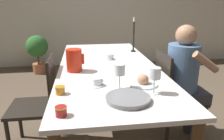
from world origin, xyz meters
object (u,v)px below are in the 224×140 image
Objects in this scene: serving_tray at (128,99)px; chair_opposite at (40,102)px; person_seated at (185,75)px; wine_glass_water at (155,74)px; red_pitcher at (74,60)px; jam_jar_red at (60,90)px; candlestick_tall at (134,38)px; chair_person_side at (173,94)px; teacup_across at (109,57)px; wine_glass_juice at (119,71)px; teacup_near_person at (97,82)px; jam_jar_amber at (61,111)px; bread_plate at (143,82)px; potted_plant at (37,49)px.

chair_opposite is at bearing 134.55° from serving_tray.
person_seated reaches higher than wine_glass_water.
red_pitcher reaches higher than jam_jar_red.
candlestick_tall is (1.04, 0.69, 0.47)m from chair_opposite.
wine_glass_water reaches higher than serving_tray.
teacup_across is at bearing -119.59° from chair_person_side.
person_seated is 0.85m from candlestick_tall.
candlestick_tall reaches higher than jam_jar_red.
teacup_near_person is at bearing 151.79° from wine_glass_juice.
teacup_across is (-0.19, 0.94, -0.11)m from wine_glass_water.
jam_jar_amber is at bearing -138.02° from wine_glass_juice.
wine_glass_juice is at bearing -28.21° from teacup_near_person.
teacup_across is at bearing 87.81° from wine_glass_juice.
chair_person_side is at bearing 44.17° from bread_plate.
candlestick_tall is at bearing 80.51° from bread_plate.
serving_tray is (-0.20, -0.09, -0.12)m from wine_glass_water.
serving_tray is (0.02, -0.20, -0.12)m from wine_glass_juice.
wine_glass_juice is 0.83× the size of bread_plate.
teacup_across is (0.19, 0.75, 0.00)m from teacup_near_person.
candlestick_tall is 0.55× the size of potted_plant.
chair_opposite is at bearing -91.73° from person_seated.
candlestick_tall is at bearing 45.08° from teacup_across.
jam_jar_red is (-0.60, -0.09, 0.01)m from bread_plate.
wine_glass_juice is 1.23m from candlestick_tall.
jam_jar_amber is at bearing -84.09° from jam_jar_red.
jam_jar_red is at bearing -116.90° from teacup_across.
person_seated is 6.45× the size of wine_glass_water.
potted_plant is (-1.76, 2.42, 0.00)m from chair_person_side.
person_seated is 1.07m from red_pitcher.
potted_plant is at bearing 114.04° from wine_glass_water.
jam_jar_red is 0.16× the size of candlestick_tall.
wine_glass_water is 0.97m from teacup_across.
chair_person_side reaches higher than jam_jar_red.
wine_glass_water is at bearing 25.21° from serving_tray.
person_seated reaches higher than teacup_across.
person_seated is 2.81× the size of candlestick_tall.
chair_person_side is 0.70m from bread_plate.
potted_plant is (-1.31, 2.85, -0.32)m from bread_plate.
wine_glass_juice is at bearing -54.90° from red_pitcher.
jam_jar_amber is (0.28, -0.83, 0.33)m from chair_opposite.
wine_glass_juice reaches higher than jam_jar_red.
candlestick_tall is at bearing 75.58° from serving_tray.
jam_jar_amber is (-0.05, -0.81, -0.07)m from red_pitcher.
wine_glass_juice is 3.14m from potted_plant.
jam_jar_amber reaches higher than serving_tray.
serving_tray is at bearing -58.56° from teacup_near_person.
teacup_near_person is (0.51, -0.41, 0.32)m from chair_opposite.
candlestick_tall is (0.35, 1.38, 0.16)m from serving_tray.
person_seated is at bearing 35.52° from jam_jar_amber.
wine_glass_juice is at bearing -107.72° from candlestick_tall.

